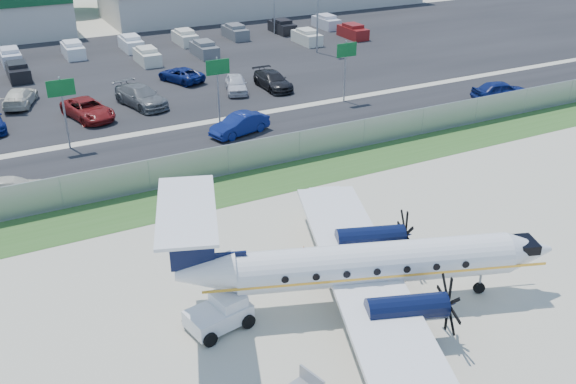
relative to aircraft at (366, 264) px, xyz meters
name	(u,v)px	position (x,y,z in m)	size (l,w,h in m)	color
ground	(349,290)	(-0.03, 1.11, -2.03)	(170.00, 170.00, 0.00)	beige
grass_verge	(242,187)	(-0.03, 13.11, -2.02)	(170.00, 4.00, 0.02)	#2D561E
access_road	(201,147)	(-0.03, 20.11, -2.02)	(170.00, 8.00, 0.02)	black
parking_lot	(123,72)	(-0.03, 41.11, -2.02)	(170.00, 32.00, 0.02)	black
perimeter_fence	(228,160)	(-0.03, 15.11, -1.03)	(120.00, 0.06, 1.99)	gray
sign_left	(62,98)	(-8.03, 24.02, 1.58)	(1.80, 0.26, 5.00)	gray
sign_mid	(218,76)	(2.97, 24.02, 1.58)	(1.80, 0.26, 5.00)	gray
sign_right	(346,58)	(13.97, 24.02, 1.58)	(1.80, 0.26, 5.00)	gray
light_pole_ne	(318,2)	(19.97, 39.11, 3.20)	(0.90, 0.35, 9.09)	gray
tree_line	(60,11)	(-0.03, 75.11, -2.03)	(112.00, 6.00, 14.00)	#215A1A
aircraft	(366,264)	(0.00, 0.00, 0.00)	(17.12, 16.68, 5.25)	silver
pushback_tug	(221,312)	(-6.10, 1.42, -1.37)	(2.80, 2.25, 1.38)	silver
baggage_cart_near	(325,264)	(-0.36, 2.71, -1.48)	(2.54, 1.92, 1.19)	gray
cone_port_wing	(372,354)	(-1.76, -3.22, -1.76)	(0.41, 0.41, 0.58)	#F26107
cone_starboard_wing	(304,251)	(-0.48, 4.59, -1.75)	(0.41, 0.41, 0.58)	#F26107
road_car_west	(14,199)	(-12.38, 17.75, -2.03)	(1.80, 4.44, 1.29)	beige
road_car_mid	(240,134)	(3.35, 21.19, -2.03)	(1.57, 4.51, 1.48)	navy
road_car_east	(500,100)	(25.58, 18.34, -2.03)	(1.94, 4.83, 1.65)	navy
parked_car_b	(89,118)	(-5.61, 29.56, -2.03)	(2.46, 5.34, 1.48)	maroon
parked_car_c	(142,106)	(-1.19, 30.62, -2.03)	(2.31, 5.67, 1.65)	#595B5E
parked_car_d	(236,92)	(7.08, 30.49, -2.03)	(1.71, 4.25, 1.45)	silver
parked_car_e	(273,89)	(10.32, 29.95, -2.03)	(2.05, 5.03, 1.46)	black
parked_car_f	(21,105)	(-9.83, 35.30, -2.03)	(1.99, 4.88, 1.42)	beige
parked_car_g	(181,82)	(3.87, 35.65, -2.03)	(2.16, 4.68, 1.30)	navy
far_parking_rows	(110,60)	(-0.03, 46.11, -2.03)	(56.00, 10.00, 1.60)	gray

